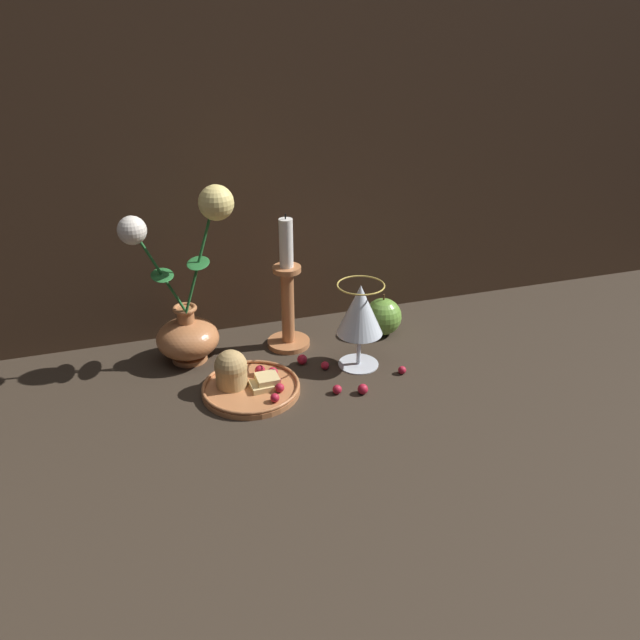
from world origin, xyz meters
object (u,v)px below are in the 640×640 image
at_px(plate_with_pastries, 245,381).
at_px(candlestick, 288,298).
at_px(wine_glass, 360,313).
at_px(apple_beside_vase, 383,317).
at_px(vase, 188,309).

distance_m(plate_with_pastries, candlestick, 0.20).
distance_m(wine_glass, candlestick, 0.15).
distance_m(candlestick, apple_beside_vase, 0.21).
height_order(wine_glass, candlestick, candlestick).
bearing_deg(plate_with_pastries, vase, 118.51).
bearing_deg(apple_beside_vase, vase, 178.71).
bearing_deg(wine_glass, plate_with_pastries, -173.62).
height_order(candlestick, apple_beside_vase, candlestick).
distance_m(vase, wine_glass, 0.32).
xyz_separation_m(vase, wine_glass, (0.30, -0.11, 0.00)).
bearing_deg(wine_glass, apple_beside_vase, 48.27).
xyz_separation_m(wine_glass, apple_beside_vase, (0.09, 0.10, -0.07)).
bearing_deg(vase, plate_with_pastries, -61.49).
xyz_separation_m(candlestick, apple_beside_vase, (0.20, -0.01, -0.06)).
relative_size(vase, wine_glass, 2.05).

